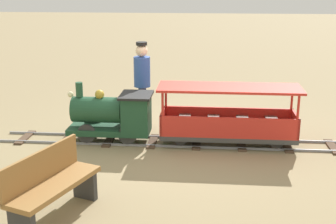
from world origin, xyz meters
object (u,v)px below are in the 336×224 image
object	(u,v)px
conductor_person	(142,78)
locomotive	(114,114)
park_bench	(52,185)
passenger_car	(228,121)

from	to	relation	value
conductor_person	locomotive	bearing A→B (deg)	153.49
locomotive	park_bench	bearing A→B (deg)	175.95
locomotive	park_bench	distance (m)	2.66
locomotive	conductor_person	bearing A→B (deg)	-26.51
locomotive	conductor_person	world-z (taller)	conductor_person
passenger_car	conductor_person	size ratio (longest dim) A/B	1.45
passenger_car	park_bench	world-z (taller)	passenger_car
locomotive	passenger_car	distance (m)	1.95
park_bench	passenger_car	bearing A→B (deg)	-38.80
passenger_car	conductor_person	distance (m)	1.82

